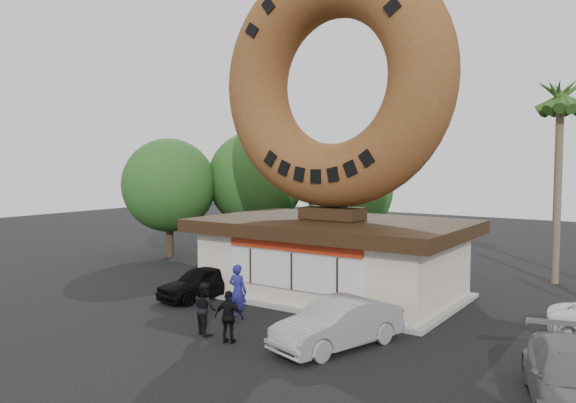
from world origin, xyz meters
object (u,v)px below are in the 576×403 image
(person_left, at_px, (238,291))
(car_silver, at_px, (338,324))
(car_black, at_px, (202,282))
(donut_shop, at_px, (332,255))
(giant_donut, at_px, (333,81))
(person_right, at_px, (229,317))
(person_center, at_px, (205,308))
(street_lamp, at_px, (390,183))

(person_left, xyz_separation_m, car_silver, (4.64, -0.79, -0.26))
(car_black, xyz_separation_m, car_silver, (7.83, -2.29, 0.07))
(donut_shop, relative_size, car_silver, 2.49)
(giant_donut, distance_m, person_right, 11.09)
(giant_donut, bearing_deg, person_left, -102.36)
(giant_donut, xyz_separation_m, person_left, (-1.10, -5.02, -8.10))
(person_left, relative_size, person_center, 1.14)
(giant_donut, relative_size, person_right, 6.32)
(giant_donut, distance_m, person_center, 10.91)
(giant_donut, distance_m, car_silver, 10.78)
(car_black, bearing_deg, giant_donut, 47.41)
(street_lamp, bearing_deg, donut_shop, -79.50)
(donut_shop, relative_size, person_left, 5.60)
(person_center, distance_m, car_silver, 4.49)
(street_lamp, distance_m, car_black, 14.26)
(person_center, height_order, person_right, person_center)
(person_center, bearing_deg, person_right, -168.77)
(giant_donut, bearing_deg, donut_shop, -90.00)
(donut_shop, distance_m, street_lamp, 10.54)
(person_center, bearing_deg, giant_donut, -73.10)
(donut_shop, distance_m, person_left, 5.18)
(person_right, bearing_deg, car_silver, -167.34)
(street_lamp, distance_m, car_silver, 17.12)
(person_left, distance_m, person_center, 2.14)
(person_left, xyz_separation_m, person_center, (0.34, -2.11, -0.13))
(street_lamp, bearing_deg, car_black, -100.22)
(person_center, xyz_separation_m, person_right, (1.26, -0.26, -0.04))
(person_right, distance_m, car_silver, 3.42)
(street_lamp, relative_size, car_black, 2.03)
(person_left, height_order, car_black, person_left)
(donut_shop, distance_m, car_silver, 6.87)
(person_right, xyz_separation_m, car_black, (-4.79, 3.86, -0.17))
(person_right, bearing_deg, person_left, -70.78)
(donut_shop, bearing_deg, street_lamp, 100.50)
(donut_shop, bearing_deg, giant_donut, 90.00)
(street_lamp, xyz_separation_m, person_center, (1.10, -17.13, -3.61))
(donut_shop, height_order, person_right, donut_shop)
(person_right, bearing_deg, giant_donut, -100.90)
(person_right, relative_size, car_silver, 0.37)
(donut_shop, relative_size, person_right, 6.68)
(person_left, bearing_deg, donut_shop, -107.99)
(car_silver, bearing_deg, donut_shop, 138.28)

